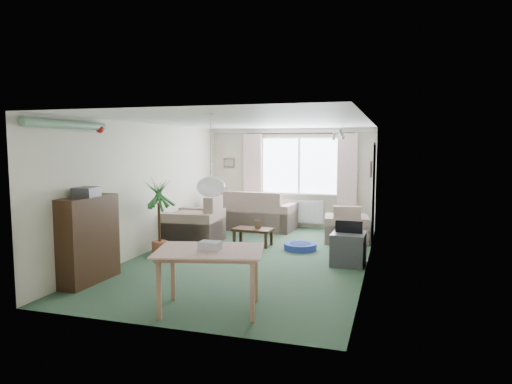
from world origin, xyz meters
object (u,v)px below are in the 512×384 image
(tv_cube, at_px, (348,249))
(houseplant, at_px, (159,217))
(armchair_left, at_px, (194,219))
(sofa, at_px, (256,210))
(coffee_table, at_px, (253,237))
(armchair_corner, at_px, (346,223))
(bookshelf, at_px, (88,240))
(dining_table, at_px, (210,281))
(pet_bed, at_px, (300,247))

(tv_cube, bearing_deg, houseplant, -171.49)
(armchair_left, bearing_deg, houseplant, -11.16)
(sofa, height_order, houseplant, houseplant)
(armchair_left, relative_size, coffee_table, 1.41)
(armchair_corner, height_order, coffee_table, armchair_corner)
(bookshelf, relative_size, houseplant, 0.90)
(dining_table, xyz_separation_m, pet_bed, (0.41, 3.47, -0.30))
(houseplant, bearing_deg, pet_bed, 26.45)
(sofa, bearing_deg, armchair_left, 71.11)
(sofa, bearing_deg, pet_bed, 130.99)
(tv_cube, height_order, pet_bed, tv_cube)
(armchair_left, xyz_separation_m, pet_bed, (2.21, -0.01, -0.42))
(armchair_left, xyz_separation_m, bookshelf, (-0.34, -2.93, 0.15))
(coffee_table, bearing_deg, dining_table, -80.96)
(coffee_table, bearing_deg, armchair_corner, 28.29)
(bookshelf, bearing_deg, pet_bed, 50.17)
(coffee_table, distance_m, tv_cube, 2.18)
(armchair_left, relative_size, tv_cube, 1.82)
(sofa, bearing_deg, houseplant, 76.61)
(pet_bed, bearing_deg, armchair_corner, 53.49)
(sofa, relative_size, coffee_table, 2.40)
(sofa, xyz_separation_m, armchair_corner, (2.22, -0.85, -0.07))
(houseplant, height_order, tv_cube, houseplant)
(armchair_left, height_order, bookshelf, bookshelf)
(armchair_corner, height_order, houseplant, houseplant)
(sofa, distance_m, dining_table, 5.45)
(dining_table, xyz_separation_m, tv_cube, (1.40, 2.64, -0.10))
(sofa, relative_size, dining_table, 1.58)
(houseplant, height_order, pet_bed, houseplant)
(armchair_corner, bearing_deg, pet_bed, 46.49)
(armchair_corner, relative_size, houseplant, 0.62)
(bookshelf, bearing_deg, houseplant, 85.09)
(bookshelf, distance_m, pet_bed, 3.92)
(dining_table, height_order, tv_cube, dining_table)
(armchair_corner, bearing_deg, sofa, -27.88)
(bookshelf, xyz_separation_m, dining_table, (2.14, -0.55, -0.27))
(armchair_left, relative_size, houseplant, 0.77)
(armchair_corner, bearing_deg, dining_table, 68.39)
(armchair_corner, relative_size, coffee_table, 1.13)
(bookshelf, relative_size, tv_cube, 2.12)
(houseplant, bearing_deg, armchair_left, 82.76)
(bookshelf, height_order, tv_cube, bookshelf)
(armchair_corner, height_order, tv_cube, armchair_corner)
(armchair_left, distance_m, dining_table, 3.92)
(armchair_corner, xyz_separation_m, dining_table, (-1.17, -4.50, -0.02))
(armchair_left, relative_size, dining_table, 0.93)
(coffee_table, bearing_deg, pet_bed, -5.39)
(armchair_left, xyz_separation_m, houseplant, (-0.15, -1.18, 0.22))
(sofa, bearing_deg, bookshelf, 80.31)
(houseplant, bearing_deg, dining_table, -49.69)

